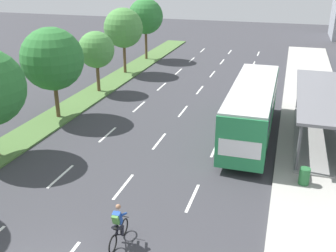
{
  "coord_description": "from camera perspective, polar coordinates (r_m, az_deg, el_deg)",
  "views": [
    {
      "loc": [
        7.06,
        -8.5,
        10.12
      ],
      "look_at": [
        0.65,
        12.42,
        1.2
      ],
      "focal_mm": 42.41,
      "sensor_mm": 36.0,
      "label": 1
    }
  ],
  "objects": [
    {
      "name": "median_tree_third",
      "position": [
        28.09,
        -16.3,
        9.22
      ],
      "size": [
        4.23,
        4.23,
        6.24
      ],
      "color": "brown",
      "rests_on": "median_strip"
    },
    {
      "name": "sidewalk_right",
      "position": [
        30.3,
        20.17,
        1.41
      ],
      "size": [
        4.5,
        52.0,
        0.15
      ],
      "primitive_type": "cube",
      "color": "#ADAAA3",
      "rests_on": "ground"
    },
    {
      "name": "trash_bin",
      "position": [
        20.55,
        19.01,
        -6.83
      ],
      "size": [
        0.52,
        0.52,
        0.85
      ],
      "primitive_type": "cylinder",
      "color": "#286B38",
      "rests_on": "sidewalk_right"
    },
    {
      "name": "median_tree_farthest",
      "position": [
        45.39,
        -3.25,
        15.45
      ],
      "size": [
        3.85,
        3.85,
        6.64
      ],
      "color": "brown",
      "rests_on": "median_strip"
    },
    {
      "name": "bus",
      "position": [
        25.03,
        11.99,
        2.91
      ],
      "size": [
        2.54,
        11.29,
        3.37
      ],
      "color": "#28844C",
      "rests_on": "ground"
    },
    {
      "name": "lane_divider_center",
      "position": [
        29.55,
        2.16,
        2.14
      ],
      "size": [
        0.14,
        47.7,
        0.01
      ],
      "color": "white",
      "rests_on": "ground"
    },
    {
      "name": "lane_divider_right",
      "position": [
        28.91,
        8.88,
        1.42
      ],
      "size": [
        0.14,
        47.7,
        0.01
      ],
      "color": "white",
      "rests_on": "ground"
    },
    {
      "name": "median_tree_fourth",
      "position": [
        33.7,
        -10.28,
        10.72
      ],
      "size": [
        3.0,
        3.0,
        5.02
      ],
      "color": "brown",
      "rests_on": "median_strip"
    },
    {
      "name": "lane_divider_left",
      "position": [
        30.57,
        -4.19,
        2.8
      ],
      "size": [
        0.14,
        47.7,
        0.01
      ],
      "color": "white",
      "rests_on": "ground"
    },
    {
      "name": "cyclist",
      "position": [
        15.85,
        -7.18,
        -14.11
      ],
      "size": [
        0.46,
        1.82,
        1.71
      ],
      "color": "black",
      "rests_on": "ground"
    },
    {
      "name": "median_strip",
      "position": [
        33.9,
        -10.81,
        4.52
      ],
      "size": [
        2.6,
        52.0,
        0.12
      ],
      "primitive_type": "cube",
      "color": "#4C7038",
      "rests_on": "ground"
    },
    {
      "name": "median_tree_fifth",
      "position": [
        39.45,
        -6.43,
        13.82
      ],
      "size": [
        3.77,
        3.77,
        6.25
      ],
      "color": "brown",
      "rests_on": "median_strip"
    },
    {
      "name": "bus_shelter",
      "position": [
        25.9,
        21.57,
        1.99
      ],
      "size": [
        2.9,
        11.08,
        2.86
      ],
      "color": "gray",
      "rests_on": "sidewalk_right"
    }
  ]
}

